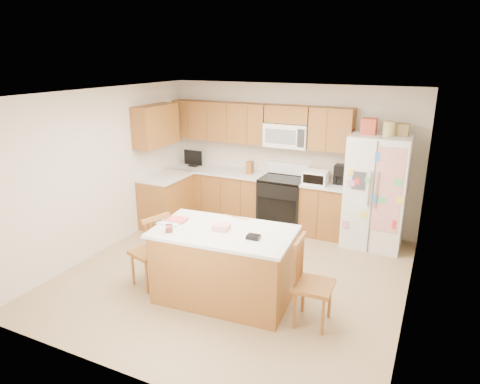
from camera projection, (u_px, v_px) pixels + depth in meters
The scene contains 9 objects.
ground at pixel (235, 274), 6.05m from camera, with size 4.50×4.50×0.00m, color #A2825D.
room_shell at pixel (235, 176), 5.61m from camera, with size 4.60×4.60×2.52m.
cabinetry at pixel (229, 174), 7.71m from camera, with size 3.36×1.56×2.15m.
stove at pixel (283, 202), 7.57m from camera, with size 0.76×0.65×1.13m.
refrigerator at pixel (376, 190), 6.74m from camera, with size 0.90×0.79×2.04m.
island at pixel (224, 264), 5.31m from camera, with size 1.77×1.12×1.02m.
windsor_chair_left at pixel (151, 252), 5.62m from camera, with size 0.54×0.55×1.03m.
windsor_chair_back at pixel (242, 248), 5.85m from camera, with size 0.46×0.44×0.93m.
windsor_chair_right at pixel (311, 285), 4.81m from camera, with size 0.44×0.46×1.03m.
Camera 1 is at (2.37, -4.86, 2.95)m, focal length 32.00 mm.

